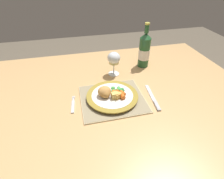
{
  "coord_description": "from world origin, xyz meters",
  "views": [
    {
      "loc": [
        -0.16,
        -0.72,
        1.31
      ],
      "look_at": [
        0.0,
        -0.03,
        0.78
      ],
      "focal_mm": 28.0,
      "sensor_mm": 36.0,
      "label": 1
    }
  ],
  "objects_px": {
    "table_knife": "(154,99)",
    "bottle": "(144,51)",
    "fork": "(73,105)",
    "wine_glass": "(114,59)",
    "dinner_plate": "(113,96)",
    "dining_table": "(110,103)"
  },
  "relations": [
    {
      "from": "table_knife",
      "to": "fork",
      "type": "bearing_deg",
      "value": 173.39
    },
    {
      "from": "wine_glass",
      "to": "bottle",
      "type": "bearing_deg",
      "value": 15.7
    },
    {
      "from": "fork",
      "to": "wine_glass",
      "type": "relative_size",
      "value": 0.88
    },
    {
      "from": "dining_table",
      "to": "dinner_plate",
      "type": "relative_size",
      "value": 5.96
    },
    {
      "from": "dining_table",
      "to": "bottle",
      "type": "height_order",
      "value": "bottle"
    },
    {
      "from": "dinner_plate",
      "to": "table_knife",
      "type": "relative_size",
      "value": 1.23
    },
    {
      "from": "table_knife",
      "to": "bottle",
      "type": "relative_size",
      "value": 0.75
    },
    {
      "from": "dinner_plate",
      "to": "bottle",
      "type": "height_order",
      "value": "bottle"
    },
    {
      "from": "bottle",
      "to": "fork",
      "type": "bearing_deg",
      "value": -147.69
    },
    {
      "from": "dinner_plate",
      "to": "fork",
      "type": "xyz_separation_m",
      "value": [
        -0.2,
        -0.01,
        -0.01
      ]
    },
    {
      "from": "wine_glass",
      "to": "table_knife",
      "type": "bearing_deg",
      "value": -64.36
    },
    {
      "from": "dinner_plate",
      "to": "fork",
      "type": "bearing_deg",
      "value": -177.65
    },
    {
      "from": "fork",
      "to": "table_knife",
      "type": "xyz_separation_m",
      "value": [
        0.4,
        -0.05,
        0.0
      ]
    },
    {
      "from": "dinner_plate",
      "to": "table_knife",
      "type": "bearing_deg",
      "value": -15.34
    },
    {
      "from": "fork",
      "to": "table_knife",
      "type": "height_order",
      "value": "table_knife"
    },
    {
      "from": "dining_table",
      "to": "table_knife",
      "type": "relative_size",
      "value": 7.36
    },
    {
      "from": "bottle",
      "to": "wine_glass",
      "type": "bearing_deg",
      "value": -164.3
    },
    {
      "from": "dining_table",
      "to": "dinner_plate",
      "type": "height_order",
      "value": "dinner_plate"
    },
    {
      "from": "dinner_plate",
      "to": "bottle",
      "type": "bearing_deg",
      "value": 46.81
    },
    {
      "from": "dining_table",
      "to": "wine_glass",
      "type": "xyz_separation_m",
      "value": [
        0.06,
        0.18,
        0.17
      ]
    },
    {
      "from": "table_knife",
      "to": "bottle",
      "type": "bearing_deg",
      "value": 77.72
    },
    {
      "from": "dinner_plate",
      "to": "fork",
      "type": "height_order",
      "value": "dinner_plate"
    }
  ]
}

